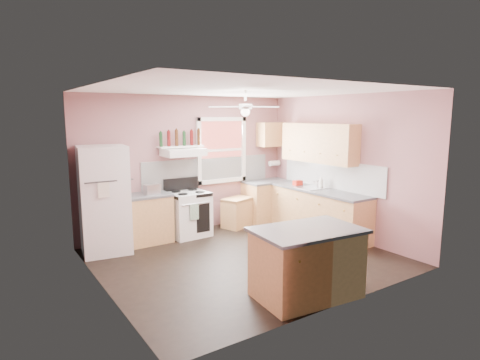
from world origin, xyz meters
TOP-DOWN VIEW (x-y plane):
  - floor at (0.00, 0.00)m, footprint 4.50×4.50m
  - ceiling at (0.00, 0.00)m, footprint 4.50×4.50m
  - wall_back at (0.00, 2.02)m, footprint 4.50×0.05m
  - wall_right at (2.27, 0.00)m, footprint 0.05×4.00m
  - wall_left at (-2.27, 0.00)m, footprint 0.05×4.00m
  - backsplash_back at (0.45, 1.99)m, footprint 2.90×0.03m
  - backsplash_right at (2.23, 0.30)m, footprint 0.03×2.60m
  - window_view at (0.75, 1.98)m, footprint 1.00×0.02m
  - window_frame at (0.75, 1.96)m, footprint 1.16×0.07m
  - refrigerator at (-1.80, 1.58)m, footprint 0.87×0.85m
  - base_cabinet_left at (-1.06, 1.70)m, footprint 0.90×0.60m
  - counter_left at (-1.06, 1.70)m, footprint 0.92×0.62m
  - toaster at (-0.92, 1.65)m, footprint 0.30×0.21m
  - stove at (-0.21, 1.64)m, footprint 0.75×0.67m
  - range_hood at (-0.23, 1.75)m, footprint 0.78×0.50m
  - bottle_shelf at (-0.23, 1.87)m, footprint 0.90×0.26m
  - cart at (0.93, 1.64)m, footprint 0.72×0.59m
  - base_cabinet_corner at (1.75, 1.70)m, footprint 1.00×0.60m
  - base_cabinet_right at (1.95, 0.30)m, footprint 0.60×2.20m
  - counter_corner at (1.75, 1.70)m, footprint 1.02×0.62m
  - counter_right at (1.94, 0.30)m, footprint 0.62×2.22m
  - sink at (1.94, 0.50)m, footprint 0.55×0.45m
  - faucet at (2.10, 0.50)m, footprint 0.03×0.03m
  - upper_cabinet_right at (2.08, 0.50)m, footprint 0.33×1.80m
  - upper_cabinet_corner at (1.95, 1.83)m, footprint 0.60×0.33m
  - paper_towel at (2.07, 1.86)m, footprint 0.26×0.12m
  - island at (-0.13, -1.59)m, footprint 1.36×0.93m
  - island_top at (-0.13, -1.59)m, footprint 1.44×1.02m
  - ceiling_fan_hub at (0.00, 0.00)m, footprint 0.20×0.20m
  - soap_bottle at (2.08, 0.39)m, footprint 0.10×0.10m
  - red_caddy at (1.92, 0.89)m, footprint 0.18×0.12m
  - wine_bottles at (-0.22, 1.87)m, footprint 0.86×0.06m

SIDE VIEW (x-z plane):
  - floor at x=0.00m, z-range 0.00..0.00m
  - cart at x=0.93m, z-range 0.00..0.62m
  - base_cabinet_left at x=-1.06m, z-range 0.00..0.86m
  - stove at x=-0.21m, z-range 0.00..0.86m
  - base_cabinet_corner at x=1.75m, z-range 0.00..0.86m
  - base_cabinet_right at x=1.95m, z-range 0.00..0.86m
  - island at x=-0.13m, z-range 0.00..0.86m
  - counter_left at x=-1.06m, z-range 0.86..0.90m
  - counter_corner at x=1.75m, z-range 0.86..0.90m
  - counter_right at x=1.94m, z-range 0.86..0.90m
  - island_top at x=-0.13m, z-range 0.86..0.90m
  - sink at x=1.94m, z-range 0.88..0.91m
  - refrigerator at x=-1.80m, z-range 0.00..1.82m
  - red_caddy at x=1.92m, z-range 0.90..1.00m
  - faucet at x=2.10m, z-range 0.90..1.04m
  - toaster at x=-0.92m, z-range 0.90..1.08m
  - soap_bottle at x=2.08m, z-range 0.90..1.14m
  - backsplash_back at x=0.45m, z-range 0.90..1.45m
  - backsplash_right at x=2.23m, z-range 0.90..1.45m
  - paper_towel at x=2.07m, z-range 1.19..1.31m
  - wall_back at x=0.00m, z-range 0.00..2.70m
  - wall_right at x=2.27m, z-range 0.00..2.70m
  - wall_left at x=-2.27m, z-range 0.00..2.70m
  - window_view at x=0.75m, z-range 1.00..2.20m
  - window_frame at x=0.75m, z-range 0.92..2.28m
  - range_hood at x=-0.23m, z-range 1.55..1.69m
  - bottle_shelf at x=-0.23m, z-range 1.71..1.73m
  - upper_cabinet_right at x=2.08m, z-range 1.40..2.16m
  - wine_bottles at x=-0.22m, z-range 1.73..2.04m
  - upper_cabinet_corner at x=1.95m, z-range 1.64..2.16m
  - ceiling_fan_hub at x=0.00m, z-range 2.41..2.49m
  - ceiling at x=0.00m, z-range 2.70..2.70m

